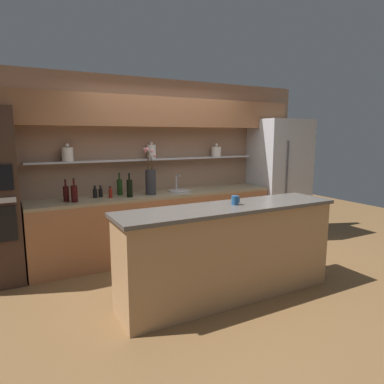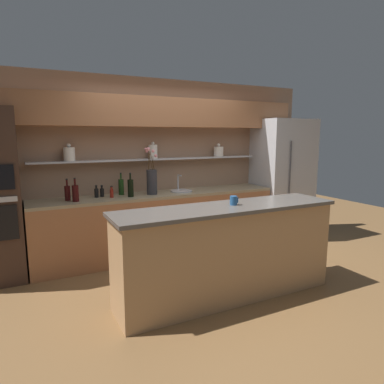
{
  "view_description": "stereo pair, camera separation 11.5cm",
  "coord_description": "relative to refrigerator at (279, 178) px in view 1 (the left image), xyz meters",
  "views": [
    {
      "loc": [
        -2.04,
        -3.34,
        1.76
      ],
      "look_at": [
        -0.02,
        0.43,
        1.05
      ],
      "focal_mm": 32.0,
      "sensor_mm": 36.0,
      "label": 1
    },
    {
      "loc": [
        -1.93,
        -3.39,
        1.76
      ],
      "look_at": [
        -0.02,
        0.43,
        1.05
      ],
      "focal_mm": 32.0,
      "sensor_mm": 36.0,
      "label": 2
    }
  ],
  "objects": [
    {
      "name": "flower_vase",
      "position": [
        -2.41,
        0.01,
        0.11
      ],
      "size": [
        0.17,
        0.17,
        0.68
      ],
      "color": "#2D2D33",
      "rests_on": "back_counter_unit"
    },
    {
      "name": "bottle_wine_0",
      "position": [
        -2.74,
        -0.04,
        0.03
      ],
      "size": [
        0.08,
        0.08,
        0.33
      ],
      "color": "black",
      "rests_on": "back_counter_unit"
    },
    {
      "name": "bottle_wine_3",
      "position": [
        -2.81,
        0.18,
        0.02
      ],
      "size": [
        0.08,
        0.08,
        0.32
      ],
      "color": "#193814",
      "rests_on": "back_counter_unit"
    },
    {
      "name": "bottle_sauce_2",
      "position": [
        -3.09,
        0.15,
        -0.03
      ],
      "size": [
        0.06,
        0.06,
        0.16
      ],
      "color": "black",
      "rests_on": "back_counter_unit"
    },
    {
      "name": "back_wall_unit",
      "position": [
        -2.14,
        0.33,
        0.54
      ],
      "size": [
        5.2,
        0.44,
        2.6
      ],
      "color": "#937056",
      "rests_on": "ground_plane"
    },
    {
      "name": "back_counter_unit",
      "position": [
        -2.28,
        0.04,
        -0.56
      ],
      "size": [
        3.59,
        0.62,
        0.92
      ],
      "color": "#99603D",
      "rests_on": "ground_plane"
    },
    {
      "name": "bottle_sauce_6",
      "position": [
        -2.69,
        0.11,
        -0.02
      ],
      "size": [
        0.05,
        0.05,
        0.18
      ],
      "color": "maroon",
      "rests_on": "back_counter_unit"
    },
    {
      "name": "bottle_sauce_5",
      "position": [
        -2.99,
        0.02,
        -0.03
      ],
      "size": [
        0.05,
        0.05,
        0.16
      ],
      "color": "maroon",
      "rests_on": "back_counter_unit"
    },
    {
      "name": "ground_plane",
      "position": [
        -2.13,
        -1.2,
        -1.02
      ],
      "size": [
        12.0,
        12.0,
        0.0
      ],
      "primitive_type": "plane",
      "color": "brown"
    },
    {
      "name": "bottle_wine_4",
      "position": [
        -3.47,
        -0.06,
        0.02
      ],
      "size": [
        0.08,
        0.08,
        0.31
      ],
      "color": "#380C0C",
      "rests_on": "back_counter_unit"
    },
    {
      "name": "sink_fixture",
      "position": [
        -1.92,
        0.05,
        -0.07
      ],
      "size": [
        0.33,
        0.33,
        0.25
      ],
      "color": "#B7B7BC",
      "rests_on": "back_counter_unit"
    },
    {
      "name": "island_counter",
      "position": [
        -2.13,
        -1.58,
        -0.5
      ],
      "size": [
        2.5,
        0.61,
        1.02
      ],
      "color": "tan",
      "rests_on": "ground_plane"
    },
    {
      "name": "bottle_wine_1",
      "position": [
        -3.55,
        0.05,
        0.01
      ],
      "size": [
        0.07,
        0.07,
        0.29
      ],
      "color": "#380C0C",
      "rests_on": "back_counter_unit"
    },
    {
      "name": "coffee_mug",
      "position": [
        -2.05,
        -1.57,
        0.05
      ],
      "size": [
        0.1,
        0.08,
        0.1
      ],
      "color": "#235184",
      "rests_on": "island_counter"
    },
    {
      "name": "bottle_sauce_7",
      "position": [
        -3.17,
        0.13,
        -0.03
      ],
      "size": [
        0.06,
        0.06,
        0.17
      ],
      "color": "black",
      "rests_on": "back_counter_unit"
    },
    {
      "name": "refrigerator",
      "position": [
        0.0,
        0.0,
        0.0
      ],
      "size": [
        0.93,
        0.73,
        2.03
      ],
      "color": "#B7B7BC",
      "rests_on": "ground_plane"
    }
  ]
}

